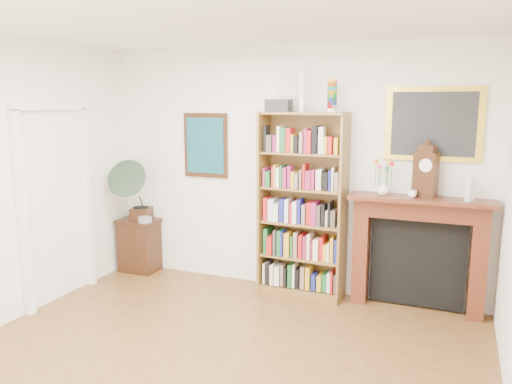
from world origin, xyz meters
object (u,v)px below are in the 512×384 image
mantel_clock (426,172)px  bottle_left (469,189)px  cd_stack (145,220)px  teacup (412,194)px  bookshelf (302,195)px  flower_vase (383,188)px  bottle_right (471,191)px  gramophone (134,186)px  fireplace (418,243)px  side_cabinet (139,245)px

mantel_clock → bottle_left: 0.43m
cd_stack → teacup: size_ratio=1.29×
bookshelf → flower_vase: bearing=4.6°
cd_stack → mantel_clock: bearing=3.4°
flower_vase → bottle_right: 0.85m
gramophone → cd_stack: (0.16, -0.02, -0.41)m
fireplace → bottle_right: bottle_right is taller
bookshelf → side_cabinet: (-2.18, -0.01, -0.81)m
bookshelf → fireplace: (1.24, 0.08, -0.44)m
bookshelf → bottle_right: bearing=3.9°
fireplace → teacup: (-0.08, -0.10, 0.53)m
bottle_left → bottle_right: 0.04m
bookshelf → bottle_right: size_ratio=11.89×
fireplace → side_cabinet: bearing=-179.2°
side_cabinet → cd_stack: (0.19, -0.12, 0.38)m
fireplace → bottle_right: size_ratio=7.23×
bookshelf → cd_stack: size_ratio=19.82×
bottle_left → bottle_right: bearing=43.5°
gramophone → teacup: gramophone is taller
mantel_clock → bottle_right: bearing=16.3°
cd_stack → mantel_clock: mantel_clock is taller
teacup → bottle_left: bearing=2.5°
side_cabinet → bottle_right: (3.89, 0.04, 0.97)m
side_cabinet → fireplace: bearing=1.1°
gramophone → teacup: size_ratio=8.49×
bookshelf → teacup: 1.17m
side_cabinet → gramophone: (0.02, -0.10, 0.79)m
gramophone → mantel_clock: size_ratio=1.49×
cd_stack → bottle_left: (3.68, 0.14, 0.61)m
teacup → side_cabinet: bearing=179.9°
flower_vase → bottle_left: bottle_left is taller
mantel_clock → bottle_left: bearing=12.8°
flower_vase → bottle_right: bearing=0.2°
fireplace → bottle_left: bottle_left is taller
cd_stack → bottle_left: 3.73m
cd_stack → flower_vase: flower_vase is taller
bookshelf → fireplace: 1.32m
cd_stack → bottle_left: size_ratio=0.50×
bookshelf → fireplace: bearing=6.7°
fireplace → bottle_right: 0.76m
mantel_clock → flower_vase: size_ratio=3.80×
bottle_right → cd_stack: bearing=-177.5°
fireplace → cd_stack: (-3.24, -0.22, 0.01)m
bottle_right → side_cabinet: bearing=-179.4°
bookshelf → mantel_clock: bearing=5.5°
bookshelf → flower_vase: (0.86, 0.03, 0.13)m
side_cabinet → gramophone: bearing=-76.7°
teacup → bookshelf: bearing=179.2°
mantel_clock → bottle_left: (0.41, -0.05, -0.14)m
mantel_clock → gramophone: bearing=-157.1°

